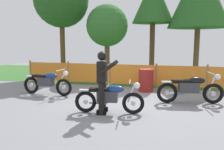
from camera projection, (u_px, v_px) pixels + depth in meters
ground at (118, 104)px, 7.33m from camera, size 24.00×24.00×0.02m
grass_verge at (142, 76)px, 13.28m from camera, size 24.00×6.86×0.01m
barrier_fence at (133, 75)px, 9.91m from camera, size 10.04×0.08×1.05m
tree_leftmost at (61, 0)px, 12.81m from camera, size 3.03×3.03×5.75m
tree_near_left at (107, 26)px, 12.52m from camera, size 2.26×2.26×3.94m
tree_near_right at (153, 0)px, 12.46m from camera, size 2.25×2.25×5.44m
motorcycle_lead at (47, 82)px, 8.47m from camera, size 2.02×0.59×0.95m
motorcycle_trailing at (191, 89)px, 7.28m from camera, size 2.07×0.67×0.99m
motorcycle_third at (110, 98)px, 6.27m from camera, size 1.90×0.56×0.90m
rider_third at (103, 80)px, 6.22m from camera, size 0.61×0.60×1.69m
oil_drum at (146, 80)px, 9.08m from camera, size 0.58×0.58×0.88m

